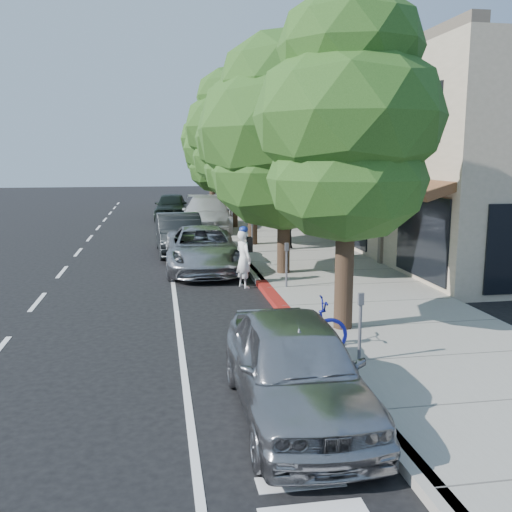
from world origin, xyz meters
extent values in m
plane|color=black|center=(0.00, 0.00, 0.00)|extent=(120.00, 120.00, 0.00)
cube|color=gray|center=(2.30, 8.00, 0.07)|extent=(4.60, 56.00, 0.15)
cube|color=#9E998E|center=(0.00, 8.00, 0.07)|extent=(0.30, 56.00, 0.15)
cube|color=maroon|center=(0.00, 1.00, 0.07)|extent=(0.32, 4.00, 0.15)
cube|color=beige|center=(9.60, 18.00, 3.50)|extent=(10.00, 36.00, 7.00)
cylinder|color=black|center=(0.90, -2.00, 1.30)|extent=(0.40, 0.40, 2.61)
ellipsoid|color=#1E4514|center=(0.90, -2.00, 3.35)|extent=(3.37, 3.37, 2.70)
ellipsoid|color=#1E4514|center=(0.90, -2.00, 4.62)|extent=(3.96, 3.96, 3.17)
ellipsoid|color=#1E4514|center=(0.90, -2.00, 5.96)|extent=(2.97, 2.97, 2.38)
cylinder|color=black|center=(0.90, 4.00, 1.30)|extent=(0.40, 0.40, 2.60)
ellipsoid|color=#1E4514|center=(0.90, 4.00, 3.34)|extent=(4.63, 4.63, 3.71)
ellipsoid|color=#1E4514|center=(0.90, 4.00, 4.61)|extent=(5.45, 5.45, 4.36)
ellipsoid|color=#1E4514|center=(0.90, 4.00, 5.95)|extent=(4.09, 4.09, 3.27)
cylinder|color=black|center=(0.90, 10.00, 1.29)|extent=(0.40, 0.40, 2.57)
ellipsoid|color=#1E4514|center=(0.90, 10.00, 3.31)|extent=(4.12, 4.12, 3.29)
ellipsoid|color=#1E4514|center=(0.90, 10.00, 4.55)|extent=(4.84, 4.84, 3.87)
ellipsoid|color=#1E4514|center=(0.90, 10.00, 5.88)|extent=(3.63, 3.63, 2.90)
cylinder|color=black|center=(0.90, 16.00, 1.48)|extent=(0.40, 0.40, 2.95)
ellipsoid|color=#1E4514|center=(0.90, 16.00, 3.80)|extent=(4.32, 4.32, 3.45)
ellipsoid|color=#1E4514|center=(0.90, 16.00, 5.23)|extent=(5.08, 5.08, 4.06)
ellipsoid|color=#1E4514|center=(0.90, 16.00, 6.75)|extent=(3.81, 3.81, 3.05)
cylinder|color=black|center=(0.90, 22.00, 1.21)|extent=(0.40, 0.40, 2.41)
ellipsoid|color=#1E4514|center=(0.90, 22.00, 3.10)|extent=(4.06, 4.06, 3.24)
ellipsoid|color=#1E4514|center=(0.90, 22.00, 4.27)|extent=(4.77, 4.77, 3.82)
ellipsoid|color=#1E4514|center=(0.90, 22.00, 5.51)|extent=(3.58, 3.58, 2.86)
cylinder|color=black|center=(0.90, 28.00, 1.42)|extent=(0.40, 0.40, 2.84)
ellipsoid|color=#1E4514|center=(0.90, 28.00, 3.65)|extent=(3.88, 3.88, 3.11)
ellipsoid|color=#1E4514|center=(0.90, 28.00, 5.04)|extent=(4.57, 4.57, 3.66)
ellipsoid|color=#1E4514|center=(0.90, 28.00, 6.50)|extent=(3.43, 3.43, 2.74)
imported|color=white|center=(-0.56, 2.78, 0.85)|extent=(0.63, 0.73, 1.70)
imported|color=navy|center=(-0.40, -3.00, 0.54)|extent=(2.11, 0.89, 1.08)
imported|color=#ADADB2|center=(-1.56, 5.50, 0.73)|extent=(2.44, 5.27, 1.46)
imported|color=black|center=(-2.20, 9.00, 0.79)|extent=(1.89, 4.85, 1.57)
imported|color=silver|center=(-0.56, 15.44, 0.88)|extent=(2.92, 6.22, 1.76)
imported|color=black|center=(-2.20, 21.50, 0.80)|extent=(2.23, 4.82, 1.60)
imported|color=#A0A0A4|center=(-1.05, -5.65, 0.75)|extent=(1.82, 4.43, 1.51)
imported|color=black|center=(1.89, 8.57, 1.06)|extent=(1.11, 1.06, 1.81)
camera|label=1|loc=(-2.96, -13.41, 3.82)|focal=40.00mm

